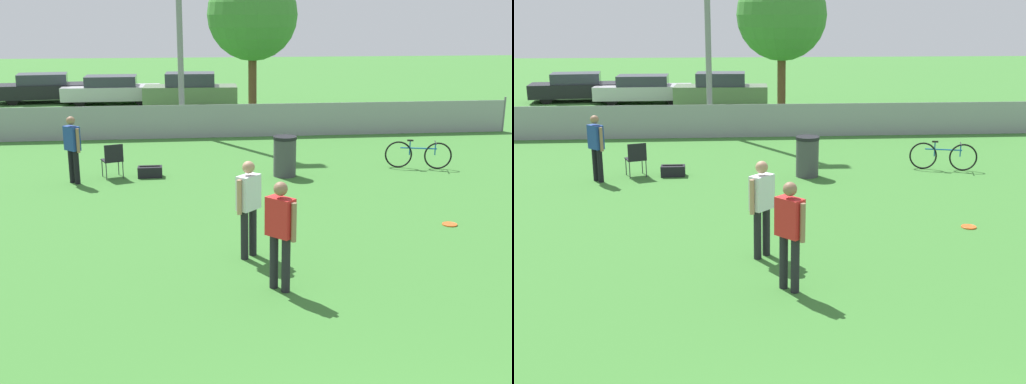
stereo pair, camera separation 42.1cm
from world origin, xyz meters
The scene contains 13 objects.
fence_backline centered at (0.00, 18.00, 0.55)m, with size 18.47×0.07×1.21m.
tree_near_pole centered at (0.75, 21.65, 3.94)m, with size 3.42×3.42×5.67m.
player_defender_red centered at (-0.61, 5.56, 0.96)m, with size 0.44×0.45×1.66m.
player_receiver_white centered at (-0.93, 6.95, 0.96)m, with size 0.44×0.45×1.66m.
spectator_in_blue centered at (-4.62, 12.34, 0.94)m, with size 0.43×0.44×1.64m.
frisbee_disc centered at (3.14, 8.19, 0.01)m, with size 0.29×0.29×0.03m.
folding_chair_sideline centered at (-3.73, 12.74, 0.51)m, with size 0.60×0.60×0.88m.
bicycle_sideline centered at (4.22, 12.90, 0.37)m, with size 1.69×0.59×0.77m.
trash_bin centered at (0.56, 12.48, 0.51)m, with size 0.60×0.60×1.02m.
gear_bag_sideline centered at (-2.83, 12.75, 0.14)m, with size 0.60×0.33×0.30m.
parked_car_dark centered at (-8.38, 27.86, 0.66)m, with size 4.41×2.27×1.33m.
parked_car_silver centered at (-5.18, 27.07, 0.63)m, with size 4.42×1.87×1.27m.
parked_car_olive centered at (-1.59, 25.46, 0.71)m, with size 4.15×1.85×1.51m.
Camera 1 is at (-1.98, -3.17, 3.95)m, focal length 45.00 mm.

